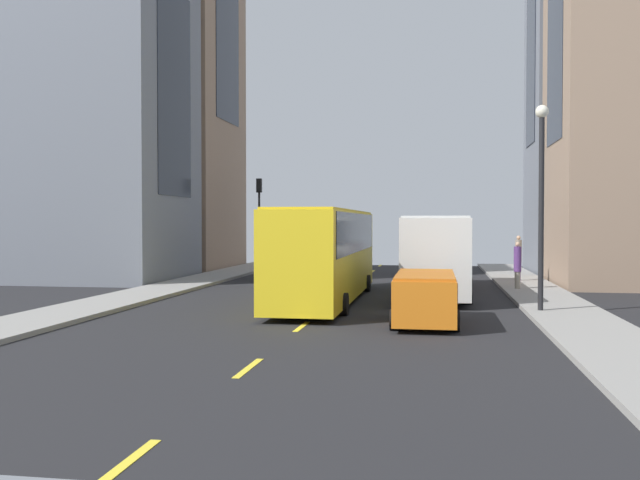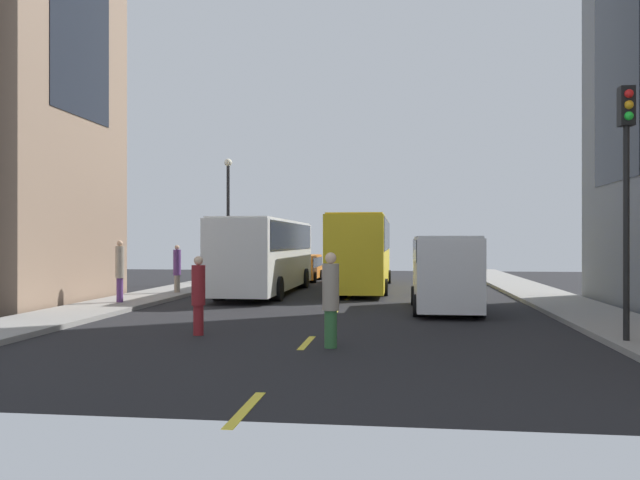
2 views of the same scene
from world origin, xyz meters
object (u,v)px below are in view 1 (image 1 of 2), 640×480
(streetcar_yellow, at_px, (327,248))
(pedestrian_crossing_near, at_px, (518,264))
(city_bus_white, at_px, (435,248))
(pedestrian_waiting_curb, at_px, (364,253))
(traffic_light_near_corner, at_px, (259,206))
(pedestrian_walking_far, at_px, (419,255))
(car_orange_0, at_px, (425,294))
(pedestrian_crossing_mid, at_px, (518,256))
(delivery_van_white, at_px, (292,252))

(streetcar_yellow, distance_m, pedestrian_crossing_near, 9.43)
(city_bus_white, height_order, pedestrian_crossing_near, city_bus_white)
(pedestrian_waiting_curb, bearing_deg, streetcar_yellow, 132.78)
(streetcar_yellow, distance_m, pedestrian_waiting_curb, 17.83)
(streetcar_yellow, height_order, traffic_light_near_corner, traffic_light_near_corner)
(pedestrian_walking_far, distance_m, traffic_light_near_corner, 10.76)
(car_orange_0, height_order, pedestrian_waiting_curb, pedestrian_waiting_curb)
(pedestrian_waiting_curb, relative_size, traffic_light_near_corner, 0.37)
(streetcar_yellow, xyz_separation_m, pedestrian_walking_far, (-3.25, -16.31, -1.04))
(city_bus_white, bearing_deg, pedestrian_crossing_mid, -124.13)
(pedestrian_crossing_mid, bearing_deg, car_orange_0, 42.01)
(pedestrian_waiting_curb, height_order, traffic_light_near_corner, traffic_light_near_corner)
(city_bus_white, relative_size, pedestrian_waiting_curb, 5.28)
(car_orange_0, bearing_deg, streetcar_yellow, -55.18)
(pedestrian_crossing_near, height_order, traffic_light_near_corner, traffic_light_near_corner)
(streetcar_yellow, relative_size, pedestrian_walking_far, 6.43)
(delivery_van_white, bearing_deg, city_bus_white, 140.48)
(pedestrian_crossing_near, bearing_deg, pedestrian_waiting_curb, 36.71)
(city_bus_white, xyz_separation_m, pedestrian_crossing_near, (-3.65, -1.65, -0.75))
(pedestrian_waiting_curb, xyz_separation_m, pedestrian_crossing_near, (-8.21, 12.68, 0.10))
(pedestrian_walking_far, relative_size, pedestrian_crossing_mid, 0.89)
(streetcar_yellow, bearing_deg, city_bus_white, -140.57)
(pedestrian_waiting_curb, bearing_deg, pedestrian_walking_far, -160.76)
(streetcar_yellow, distance_m, pedestrian_crossing_mid, 12.86)
(streetcar_yellow, relative_size, car_orange_0, 2.96)
(traffic_light_near_corner, bearing_deg, pedestrian_crossing_mid, 155.10)
(streetcar_yellow, distance_m, delivery_van_white, 10.38)
(delivery_van_white, height_order, pedestrian_crossing_near, delivery_van_white)
(city_bus_white, bearing_deg, pedestrian_walking_far, -85.68)
(city_bus_white, distance_m, pedestrian_crossing_mid, 7.52)
(city_bus_white, height_order, car_orange_0, city_bus_white)
(car_orange_0, distance_m, pedestrian_crossing_mid, 15.98)
(city_bus_white, bearing_deg, delivery_van_white, -39.52)
(streetcar_yellow, relative_size, pedestrian_waiting_curb, 6.04)
(city_bus_white, height_order, traffic_light_near_corner, traffic_light_near_corner)
(pedestrian_crossing_mid, bearing_deg, delivery_van_white, -32.13)
(traffic_light_near_corner, bearing_deg, pedestrian_waiting_curb, -172.00)
(pedestrian_waiting_curb, height_order, pedestrian_crossing_near, pedestrian_crossing_near)
(city_bus_white, height_order, pedestrian_walking_far, city_bus_white)
(pedestrian_waiting_curb, relative_size, pedestrian_crossing_mid, 0.95)
(pedestrian_crossing_near, bearing_deg, car_orange_0, 163.65)
(pedestrian_walking_far, relative_size, pedestrian_crossing_near, 0.98)
(pedestrian_crossing_mid, xyz_separation_m, pedestrian_crossing_near, (0.56, 4.56, -0.12))
(city_bus_white, bearing_deg, traffic_light_near_corner, -49.93)
(pedestrian_waiting_curb, xyz_separation_m, pedestrian_crossing_mid, (-8.76, 8.12, 0.23))
(pedestrian_walking_far, bearing_deg, pedestrian_crossing_near, -124.19)
(pedestrian_waiting_curb, xyz_separation_m, pedestrian_walking_far, (-3.59, 1.48, -0.07))
(streetcar_yellow, height_order, pedestrian_crossing_mid, streetcar_yellow)
(car_orange_0, distance_m, pedestrian_crossing_near, 11.47)
(pedestrian_waiting_curb, relative_size, pedestrian_walking_far, 1.06)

